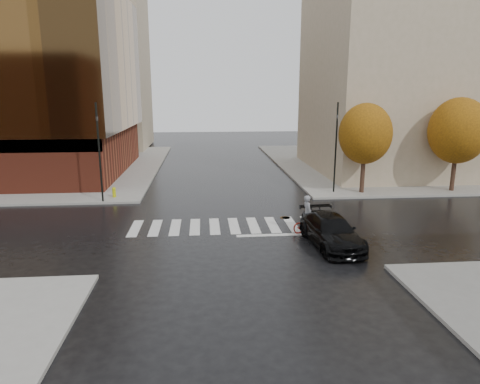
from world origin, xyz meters
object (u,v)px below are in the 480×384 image
object	(u,v)px
traffic_light_ne	(336,143)
cyclist	(308,220)
fire_hydrant	(114,192)
sedan	(331,231)
traffic_light_nw	(99,147)

from	to	relation	value
traffic_light_ne	cyclist	bearing A→B (deg)	76.71
traffic_light_ne	fire_hydrant	distance (m)	16.27
traffic_light_ne	fire_hydrant	bearing A→B (deg)	12.99
sedan	traffic_light_ne	size ratio (longest dim) A/B	0.78
traffic_light_nw	fire_hydrant	distance (m)	3.50
sedan	fire_hydrant	size ratio (longest dim) A/B	6.99
traffic_light_nw	cyclist	bearing A→B (deg)	47.54
cyclist	fire_hydrant	bearing A→B (deg)	41.67
sedan	traffic_light_ne	bearing A→B (deg)	67.45
traffic_light_nw	traffic_light_ne	distance (m)	16.55
traffic_light_nw	fire_hydrant	xyz separation A→B (m)	(0.55, 1.10, -3.28)
cyclist	traffic_light_nw	size ratio (longest dim) A/B	0.31
traffic_light_ne	sedan	bearing A→B (deg)	84.11
cyclist	traffic_light_ne	size ratio (longest dim) A/B	0.31
sedan	cyclist	xyz separation A→B (m)	(-0.64, 2.06, -0.04)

